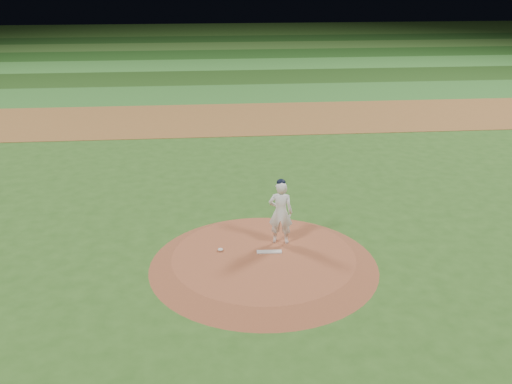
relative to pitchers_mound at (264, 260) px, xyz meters
name	(u,v)px	position (x,y,z in m)	size (l,w,h in m)	color
ground	(264,265)	(0.00, 0.00, -0.12)	(120.00, 120.00, 0.00)	#2B561C
infield_dirt_band	(233,119)	(0.00, 14.00, -0.12)	(70.00, 6.00, 0.02)	brown
outfield_stripe_0	(227,94)	(0.00, 19.50, -0.12)	(70.00, 5.00, 0.02)	#2C6926
outfield_stripe_1	(224,77)	(0.00, 24.50, -0.12)	(70.00, 5.00, 0.02)	#1E4114
outfield_stripe_2	(221,64)	(0.00, 29.50, -0.12)	(70.00, 5.00, 0.02)	#357D2D
outfield_stripe_3	(219,54)	(0.00, 34.50, -0.12)	(70.00, 5.00, 0.02)	#1D4817
outfield_stripe_4	(217,46)	(0.00, 39.50, -0.12)	(70.00, 5.00, 0.02)	#366324
outfield_stripe_5	(216,39)	(0.00, 44.50, -0.12)	(70.00, 5.00, 0.02)	#1A4215
pitchers_mound	(264,260)	(0.00, 0.00, 0.00)	(5.50, 5.50, 0.25)	brown
pitching_rubber	(269,252)	(0.15, 0.16, 0.14)	(0.61, 0.15, 0.03)	silver
rosin_bag	(220,250)	(-1.02, 0.34, 0.16)	(0.13, 0.13, 0.07)	silver
pitcher_on_mound	(281,212)	(0.49, 0.67, 0.96)	(0.67, 0.52, 1.70)	white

